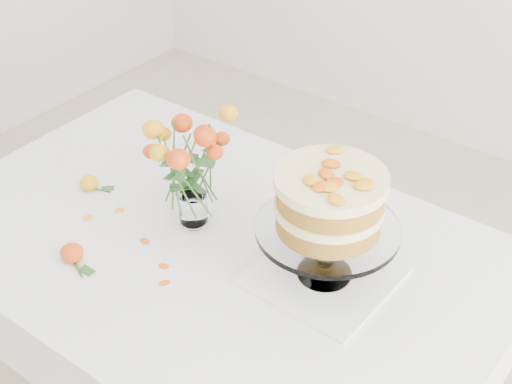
% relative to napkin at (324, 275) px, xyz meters
% --- Properties ---
extents(table, '(1.43, 0.93, 0.76)m').
position_rel_napkin_xyz_m(table, '(-0.30, -0.06, -0.09)').
color(table, tan).
rests_on(table, ground).
extents(napkin, '(0.30, 0.30, 0.01)m').
position_rel_napkin_xyz_m(napkin, '(0.00, 0.00, 0.00)').
color(napkin, white).
rests_on(napkin, table).
extents(cake_stand, '(0.32, 0.32, 0.28)m').
position_rel_napkin_xyz_m(cake_stand, '(-0.00, -0.00, 0.20)').
color(cake_stand, white).
rests_on(cake_stand, napkin).
extents(rose_vase, '(0.26, 0.26, 0.35)m').
position_rel_napkin_xyz_m(rose_vase, '(-0.37, -0.03, 0.20)').
color(rose_vase, white).
rests_on(rose_vase, table).
extents(loose_rose_near, '(0.08, 0.05, 0.04)m').
position_rel_napkin_xyz_m(loose_rose_near, '(-0.69, -0.08, 0.02)').
color(loose_rose_near, orange).
rests_on(loose_rose_near, table).
extents(loose_rose_far, '(0.09, 0.06, 0.05)m').
position_rel_napkin_xyz_m(loose_rose_far, '(-0.50, -0.31, 0.02)').
color(loose_rose_far, red).
rests_on(loose_rose_far, table).
extents(stray_petal_a, '(0.03, 0.02, 0.00)m').
position_rel_napkin_xyz_m(stray_petal_a, '(-0.42, -0.16, -0.00)').
color(stray_petal_a, orange).
rests_on(stray_petal_a, table).
extents(stray_petal_b, '(0.03, 0.02, 0.00)m').
position_rel_napkin_xyz_m(stray_petal_b, '(-0.32, -0.20, -0.00)').
color(stray_petal_b, orange).
rests_on(stray_petal_b, table).
extents(stray_petal_c, '(0.03, 0.02, 0.00)m').
position_rel_napkin_xyz_m(stray_petal_c, '(-0.28, -0.24, -0.00)').
color(stray_petal_c, orange).
rests_on(stray_petal_c, table).
extents(stray_petal_d, '(0.03, 0.02, 0.00)m').
position_rel_napkin_xyz_m(stray_petal_d, '(-0.56, -0.11, -0.00)').
color(stray_petal_d, orange).
rests_on(stray_petal_d, table).
extents(stray_petal_e, '(0.03, 0.02, 0.00)m').
position_rel_napkin_xyz_m(stray_petal_e, '(-0.60, -0.18, -0.00)').
color(stray_petal_e, orange).
rests_on(stray_petal_e, table).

